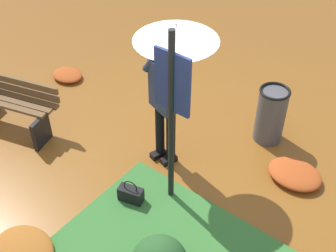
{
  "coord_description": "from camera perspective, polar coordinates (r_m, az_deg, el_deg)",
  "views": [
    {
      "loc": [
        2.57,
        -3.5,
        4.29
      ],
      "look_at": [
        0.04,
        -0.27,
        0.85
      ],
      "focal_mm": 48.47,
      "sensor_mm": 36.0,
      "label": 1
    }
  ],
  "objects": [
    {
      "name": "ground_plane",
      "position": [
        6.1,
        1.29,
        -4.68
      ],
      "size": [
        18.0,
        18.0,
        0.0
      ],
      "primitive_type": "plane",
      "color": "brown"
    },
    {
      "name": "person_with_umbrella",
      "position": [
        5.19,
        0.39,
        8.15
      ],
      "size": [
        0.96,
        0.96,
        2.04
      ],
      "color": "black",
      "rests_on": "ground_plane"
    },
    {
      "name": "info_sign_post",
      "position": [
        4.71,
        0.5,
        2.88
      ],
      "size": [
        0.44,
        0.07,
        2.3
      ],
      "color": "black",
      "rests_on": "ground_plane"
    },
    {
      "name": "handbag",
      "position": [
        5.56,
        -4.69,
        -8.68
      ],
      "size": [
        0.33,
        0.22,
        0.37
      ],
      "color": "black",
      "rests_on": "ground_plane"
    },
    {
      "name": "park_bench",
      "position": [
        6.83,
        -19.05,
        2.84
      ],
      "size": [
        1.44,
        0.75,
        0.75
      ],
      "color": "black",
      "rests_on": "ground_plane"
    },
    {
      "name": "trash_bin",
      "position": [
        6.37,
        12.81,
        1.4
      ],
      "size": [
        0.42,
        0.42,
        0.83
      ],
      "color": "#4C4C51",
      "rests_on": "ground_plane"
    },
    {
      "name": "leaf_pile_near_person",
      "position": [
        6.07,
        15.65,
        -5.82
      ],
      "size": [
        0.7,
        0.56,
        0.15
      ],
      "color": "#B74C1E",
      "rests_on": "ground_plane"
    },
    {
      "name": "leaf_pile_by_bench",
      "position": [
        5.36,
        -17.72,
        -14.59
      ],
      "size": [
        0.74,
        0.59,
        0.16
      ],
      "color": "#A86023",
      "rests_on": "ground_plane"
    },
    {
      "name": "leaf_pile_far_path",
      "position": [
        7.84,
        -12.54,
        6.29
      ],
      "size": [
        0.54,
        0.43,
        0.12
      ],
      "color": "#B74C1E",
      "rests_on": "ground_plane"
    }
  ]
}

